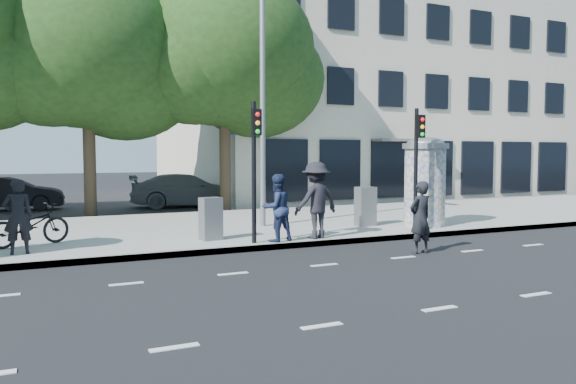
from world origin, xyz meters
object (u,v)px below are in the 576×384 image
traffic_pole_near (255,157)px  bicycle (30,225)px  ped_b (18,217)px  cabinet_left (211,219)px  ad_column_right (425,179)px  ped_d (316,200)px  car_mid (11,194)px  traffic_pole_far (417,156)px  man_road (420,217)px  street_lamp (263,68)px  ped_c (277,208)px  cabinet_right (365,206)px  car_right (188,190)px

traffic_pole_near → bicycle: (-4.93, 1.88, -1.59)m
ped_b → cabinet_left: ped_b is taller
ad_column_right → ped_d: size_ratio=1.36×
ped_b → car_mid: 12.05m
traffic_pole_far → man_road: 2.94m
street_lamp → ped_c: 4.79m
ped_d → car_mid: 14.69m
bicycle → car_mid: 10.97m
traffic_pole_far → cabinet_right: 2.32m
traffic_pole_near → ped_c: traffic_pole_near is taller
man_road → cabinet_left: man_road is taller
traffic_pole_near → ped_d: traffic_pole_near is taller
ad_column_right → street_lamp: (-4.40, 1.93, 3.26)m
traffic_pole_far → car_right: size_ratio=0.69×
ped_b → bicycle: size_ratio=0.87×
ped_b → car_mid: (-0.44, 12.04, -0.30)m
ad_column_right → man_road: bearing=-129.9°
ad_column_right → traffic_pole_far: 1.52m
traffic_pole_far → ped_d: size_ratio=1.74×
ad_column_right → cabinet_right: size_ratio=2.28×
ped_d → man_road: bearing=116.2°
street_lamp → car_mid: bearing=125.0°
ad_column_right → car_mid: (-11.40, 11.92, -0.87)m
street_lamp → man_road: street_lamp is taller
ad_column_right → cabinet_right: bearing=154.5°
car_right → ped_c: bearing=-175.5°
street_lamp → man_road: 6.60m
car_mid → bicycle: bearing=-171.0°
traffic_pole_near → street_lamp: 4.07m
ped_c → bicycle: bearing=-27.7°
traffic_pole_far → street_lamp: size_ratio=0.42×
street_lamp → man_road: size_ratio=4.77×
ped_b → bicycle: (0.22, 1.09, -0.32)m
traffic_pole_near → cabinet_left: 1.99m
ped_b → ad_column_right: bearing=179.4°
traffic_pole_near → cabinet_right: 4.77m
man_road → car_right: man_road is taller
street_lamp → ped_d: size_ratio=4.10×
ad_column_right → ped_d: bearing=-168.7°
traffic_pole_far → ped_b: size_ratio=2.08×
cabinet_right → car_mid: car_mid is taller
ad_column_right → bicycle: bearing=174.8°
cabinet_left → street_lamp: bearing=32.0°
cabinet_right → car_right: 10.01m
ped_d → man_road: ped_d is taller
ad_column_right → man_road: size_ratio=1.58×
traffic_pole_near → cabinet_left: traffic_pole_near is taller
ad_column_right → traffic_pole_near: bearing=-171.1°
street_lamp → man_road: (1.89, -4.94, -3.95)m
ad_column_right → car_right: bearing=113.4°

